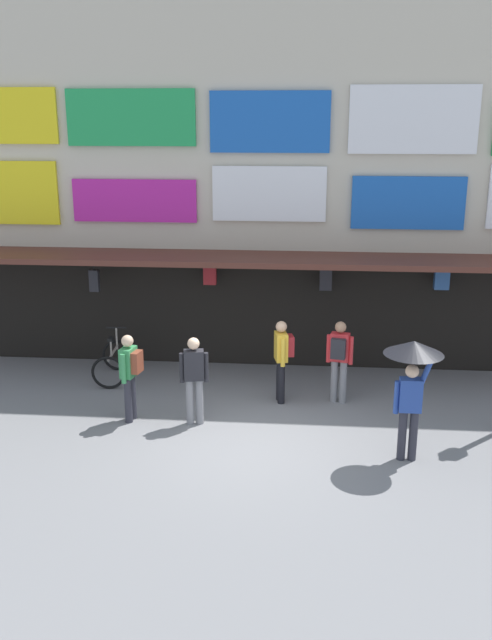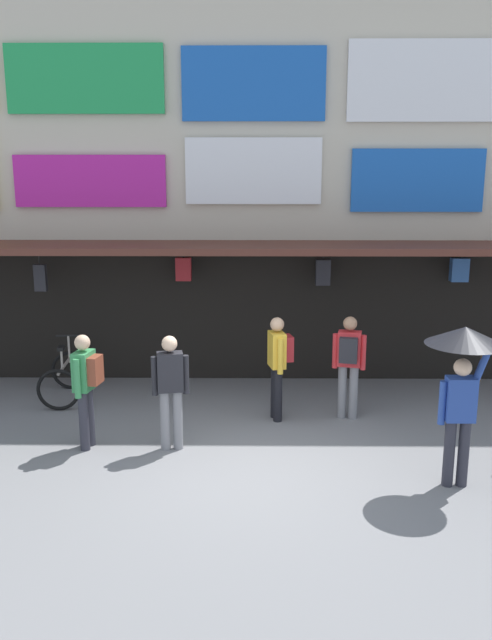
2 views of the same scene
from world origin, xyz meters
name	(u,v)px [view 1 (image 1 of 2)]	position (x,y,z in m)	size (l,w,h in m)	color
ground_plane	(255,442)	(0.00, 0.00, 0.00)	(80.00, 80.00, 0.00)	slate
shopfront	(271,188)	(0.00, 4.57, 3.96)	(18.00, 2.60, 8.00)	beige
bicycle_parked	(114,362)	(-3.28, 2.75, 0.39)	(0.80, 1.21, 1.05)	black
pedestrian_with_umbrella	(413,367)	(2.56, -0.43, 1.64)	(0.96, 0.96, 2.08)	#2D2D38
pedestrian_in_white	(282,355)	(0.40, 1.85, 0.98)	(0.41, 0.52, 1.68)	black
pedestrian_in_red	(339,356)	(1.52, 1.89, 0.98)	(0.52, 0.41, 1.68)	gray
pedestrian_in_yellow	(194,376)	(-1.17, 0.66, 0.95)	(0.52, 0.28, 1.68)	gray
pedestrian_in_purple	(130,371)	(-2.37, 0.70, 0.98)	(0.40, 0.52, 1.68)	#2D2D38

